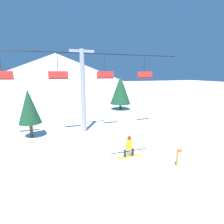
# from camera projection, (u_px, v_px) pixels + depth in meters

# --- Properties ---
(ground_plane) EXTENTS (220.00, 220.00, 0.00)m
(ground_plane) POSITION_uv_depth(u_px,v_px,m) (128.00, 184.00, 9.82)
(ground_plane) COLOR white
(mountain_ridge) EXTENTS (72.68, 72.68, 14.47)m
(mountain_ridge) POSITION_uv_depth(u_px,v_px,m) (56.00, 70.00, 77.55)
(mountain_ridge) COLOR silver
(mountain_ridge) RESTS_ON ground_plane
(snow_ramp) EXTENTS (2.32, 3.37, 1.43)m
(snow_ramp) POSITION_uv_depth(u_px,v_px,m) (142.00, 176.00, 9.28)
(snow_ramp) COLOR white
(snow_ramp) RESTS_ON ground_plane
(snowboarder) EXTENTS (1.40, 0.34, 1.25)m
(snowboarder) POSITION_uv_depth(u_px,v_px,m) (129.00, 147.00, 9.79)
(snowboarder) COLOR yellow
(snowboarder) RESTS_ON snow_ramp
(chairlift) EXTENTS (21.87, 0.44, 8.34)m
(chairlift) POSITION_uv_depth(u_px,v_px,m) (83.00, 84.00, 17.50)
(chairlift) COLOR #9E9EA3
(chairlift) RESTS_ON ground_plane
(pine_tree_near) EXTENTS (2.06, 2.06, 4.62)m
(pine_tree_near) POSITION_uv_depth(u_px,v_px,m) (29.00, 107.00, 16.33)
(pine_tree_near) COLOR #4C3823
(pine_tree_near) RESTS_ON ground_plane
(pine_tree_far) EXTENTS (3.40, 3.40, 5.64)m
(pine_tree_far) POSITION_uv_depth(u_px,v_px,m) (120.00, 90.00, 29.07)
(pine_tree_far) COLOR #4C3823
(pine_tree_far) RESTS_ON ground_plane
(trail_marker) EXTENTS (0.41, 0.10, 1.21)m
(trail_marker) POSITION_uv_depth(u_px,v_px,m) (177.00, 157.00, 11.50)
(trail_marker) COLOR orange
(trail_marker) RESTS_ON ground_plane
(distant_skier) EXTENTS (0.24, 0.24, 1.23)m
(distant_skier) POSITION_uv_depth(u_px,v_px,m) (83.00, 114.00, 23.54)
(distant_skier) COLOR black
(distant_skier) RESTS_ON ground_plane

